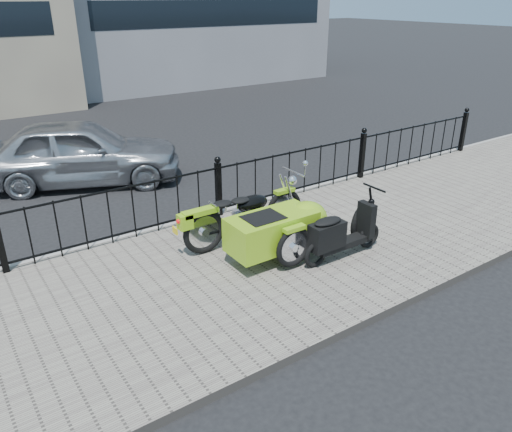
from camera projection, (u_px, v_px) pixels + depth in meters
ground at (261, 249)px, 7.93m from camera, size 120.00×120.00×0.00m
sidewalk at (280, 258)px, 7.53m from camera, size 30.00×3.80×0.12m
curb at (215, 215)px, 8.99m from camera, size 30.00×0.10×0.12m
iron_fence at (219, 190)px, 8.67m from camera, size 14.11×0.11×1.08m
motorcycle_sidecar at (276, 224)px, 7.37m from camera, size 2.28×1.48×0.98m
scooter at (339, 235)px, 7.25m from camera, size 1.48×0.43×1.00m
spare_tire at (362, 222)px, 7.83m from camera, size 0.64×0.25×0.63m
sedan_car at (80, 152)px, 10.41m from camera, size 4.36×3.09×1.38m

